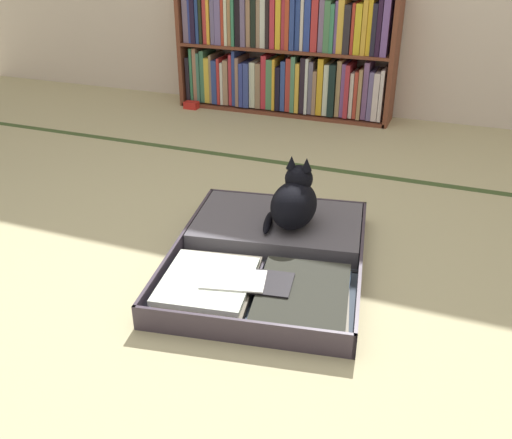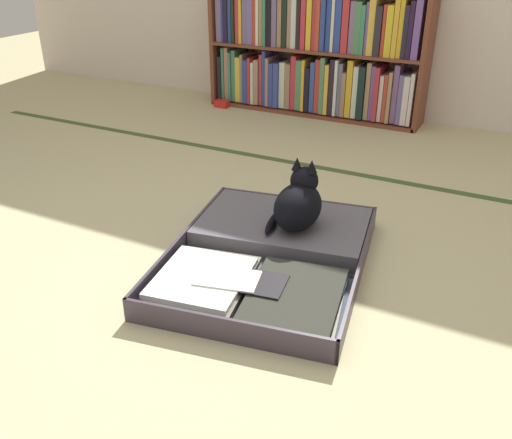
# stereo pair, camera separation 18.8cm
# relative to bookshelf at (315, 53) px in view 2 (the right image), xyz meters

# --- Properties ---
(ground_plane) EXTENTS (10.00, 10.00, 0.00)m
(ground_plane) POSITION_rel_bookshelf_xyz_m (0.46, -2.25, -0.42)
(ground_plane) COLOR #C0B688
(tatami_border) EXTENTS (4.80, 0.05, 0.00)m
(tatami_border) POSITION_rel_bookshelf_xyz_m (0.46, -0.95, -0.42)
(tatami_border) COLOR #3D5329
(tatami_border) RESTS_ON ground_plane
(bookshelf) EXTENTS (1.53, 0.26, 0.89)m
(bookshelf) POSITION_rel_bookshelf_xyz_m (0.00, 0.00, 0.00)
(bookshelf) COLOR brown
(bookshelf) RESTS_ON ground_plane
(open_suitcase) EXTENTS (0.86, 1.04, 0.09)m
(open_suitcase) POSITION_rel_bookshelf_xyz_m (0.60, -1.96, -0.38)
(open_suitcase) COLOR #3F3543
(open_suitcase) RESTS_ON ground_plane
(black_cat) EXTENTS (0.22, 0.27, 0.28)m
(black_cat) POSITION_rel_bookshelf_xyz_m (0.65, -1.80, -0.22)
(black_cat) COLOR black
(black_cat) RESTS_ON open_suitcase
(small_red_pouch) EXTENTS (0.10, 0.07, 0.05)m
(small_red_pouch) POSITION_rel_bookshelf_xyz_m (-0.65, -0.16, -0.39)
(small_red_pouch) COLOR red
(small_red_pouch) RESTS_ON ground_plane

